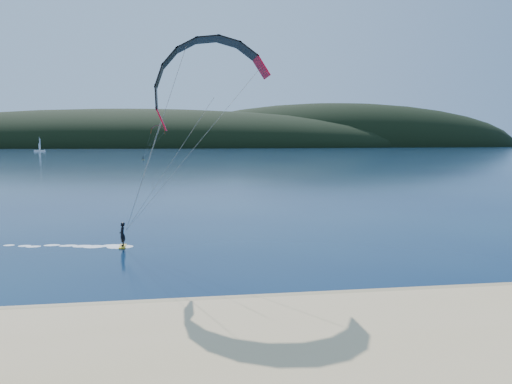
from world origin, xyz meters
TOP-DOWN VIEW (x-y plane):
  - ground at (0.00, 0.00)m, footprint 1800.00×1800.00m
  - wet_sand at (0.00, 4.50)m, footprint 220.00×2.50m
  - headland at (0.63, 745.28)m, footprint 1200.00×310.00m
  - kitesurfer_near at (-1.15, 13.27)m, footprint 21.47×9.24m
  - kitesurfer_far at (-12.13, 202.81)m, footprint 10.64×4.95m
  - sailboat at (-114.65, 406.15)m, footprint 8.53×5.64m

SIDE VIEW (x-z plane):
  - ground at x=0.00m, z-range 0.00..0.00m
  - headland at x=0.63m, z-range -70.00..70.00m
  - wet_sand at x=0.00m, z-range 0.00..0.10m
  - sailboat at x=-114.65m, z-range -5.31..7.15m
  - kitesurfer_near at x=-1.15m, z-range 3.07..17.76m
  - kitesurfer_far at x=-12.13m, z-range 4.95..18.68m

